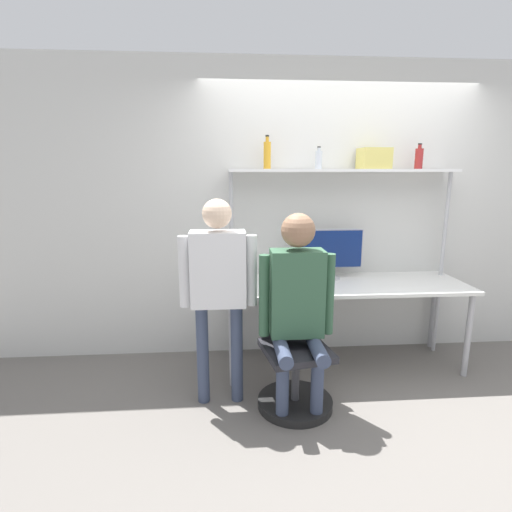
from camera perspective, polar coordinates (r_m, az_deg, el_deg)
The scene contains 14 objects.
ground_plane at distance 3.56m, azimuth 13.75°, elevation -17.44°, with size 12.00×12.00×0.00m, color slate.
wall_back at distance 3.84m, azimuth 11.32°, elevation 6.17°, with size 8.00×0.06×2.70m.
desk at distance 3.61m, azimuth 12.50°, elevation -4.85°, with size 2.11×0.70×0.77m.
shelf_unit at distance 3.66m, azimuth 12.19°, elevation 8.58°, with size 2.01×0.28×1.75m.
monitor at distance 3.66m, azimuth 10.32°, elevation 0.61°, with size 0.63×0.23×0.45m.
laptop at distance 3.31m, azimuth 5.27°, elevation -3.75°, with size 0.32×0.23×0.23m.
cell_phone at distance 3.35m, azimuth 9.12°, elevation -4.72°, with size 0.07×0.15×0.01m.
office_chair at distance 3.11m, azimuth 5.42°, elevation -15.74°, with size 0.56×0.56×0.93m.
person_seated at distance 2.84m, azimuth 5.95°, elevation -5.85°, with size 0.54×0.48×1.45m.
person_standing at distance 2.89m, azimuth -5.41°, elevation -3.13°, with size 0.56×0.21×1.54m.
bottle_clear at distance 3.59m, azimuth 8.94°, elevation 13.47°, with size 0.06×0.06×0.19m.
bottle_amber at distance 3.52m, azimuth 1.61°, elevation 14.28°, with size 0.06×0.06×0.28m.
bottle_red at distance 3.90m, azimuth 22.25°, elevation 12.82°, with size 0.07×0.07×0.22m.
storage_box at distance 3.74m, azimuth 16.48°, elevation 13.21°, with size 0.25×0.24×0.18m.
Camera 1 is at (-1.03, -2.93, 1.74)m, focal length 28.00 mm.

